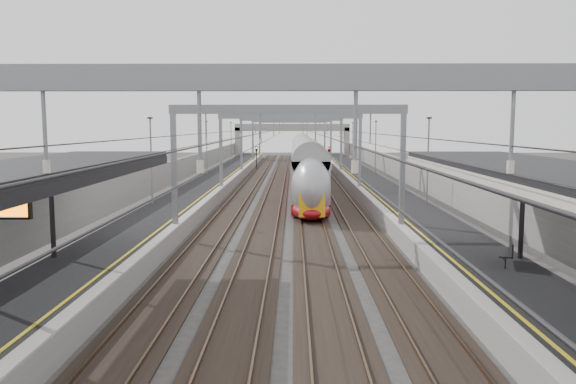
{
  "coord_description": "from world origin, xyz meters",
  "views": [
    {
      "loc": [
        0.32,
        -8.84,
        6.43
      ],
      "look_at": [
        0.0,
        21.8,
        2.83
      ],
      "focal_mm": 35.0,
      "sensor_mm": 36.0,
      "label": 1
    }
  ],
  "objects_px": {
    "signal_green": "(256,154)",
    "bench": "(508,250)",
    "overbridge": "(292,132)",
    "train": "(305,167)"
  },
  "relations": [
    {
      "from": "signal_green",
      "to": "bench",
      "type": "bearing_deg",
      "value": -77.12
    },
    {
      "from": "overbridge",
      "to": "train",
      "type": "bearing_deg",
      "value": -88.27
    },
    {
      "from": "overbridge",
      "to": "signal_green",
      "type": "distance_m",
      "value": 26.62
    },
    {
      "from": "overbridge",
      "to": "signal_green",
      "type": "xyz_separation_m",
      "value": [
        -5.2,
        -25.94,
        -2.89
      ]
    },
    {
      "from": "bench",
      "to": "signal_green",
      "type": "xyz_separation_m",
      "value": [
        -13.98,
        61.13,
        0.82
      ]
    },
    {
      "from": "train",
      "to": "signal_green",
      "type": "xyz_separation_m",
      "value": [
        -6.7,
        23.82,
        0.31
      ]
    },
    {
      "from": "overbridge",
      "to": "signal_green",
      "type": "height_order",
      "value": "overbridge"
    },
    {
      "from": "overbridge",
      "to": "signal_green",
      "type": "bearing_deg",
      "value": -101.33
    },
    {
      "from": "overbridge",
      "to": "bench",
      "type": "height_order",
      "value": "overbridge"
    },
    {
      "from": "train",
      "to": "signal_green",
      "type": "distance_m",
      "value": 24.75
    }
  ]
}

